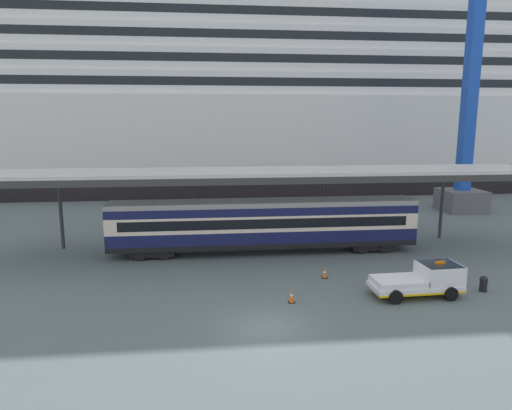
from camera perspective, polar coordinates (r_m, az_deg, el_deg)
name	(u,v)px	position (r m, az deg, el deg)	size (l,w,h in m)	color
ground_plane	(267,328)	(23.41, 1.33, -15.05)	(400.00, 400.00, 0.00)	#546265
cruise_ship	(336,95)	(72.74, 9.91, 13.37)	(176.02, 22.14, 40.88)	black
platform_canopy	(263,173)	(34.74, 0.93, 3.98)	(42.20, 5.57, 6.39)	silver
train_carriage	(264,224)	(34.99, 0.99, -2.34)	(23.31, 2.81, 4.11)	black
service_truck	(424,279)	(28.68, 20.24, -8.68)	(5.28, 2.41, 2.02)	white
traffic_cone_near	(292,296)	(26.23, 4.48, -11.27)	(0.36, 0.36, 0.77)	black
traffic_cone_mid	(325,273)	(30.29, 8.56, -8.39)	(0.36, 0.36, 0.70)	black
dockside_crane	(479,35)	(56.77, 26.11, 18.57)	(12.23, 4.40, 61.46)	#595960
quay_bollard	(484,283)	(30.89, 26.55, -8.71)	(0.48, 0.48, 0.96)	black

